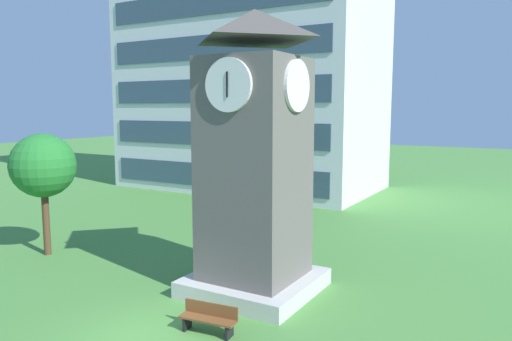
{
  "coord_description": "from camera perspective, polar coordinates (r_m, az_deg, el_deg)",
  "views": [
    {
      "loc": [
        9.85,
        -9.98,
        6.72
      ],
      "look_at": [
        0.53,
        5.89,
        4.35
      ],
      "focal_mm": 34.04,
      "sensor_mm": 36.0,
      "label": 1
    }
  ],
  "objects": [
    {
      "name": "ground_plane",
      "position": [
        15.55,
        -13.48,
        -18.48
      ],
      "size": [
        160.0,
        160.0,
        0.0
      ],
      "primitive_type": "plane",
      "color": "#4C893D"
    },
    {
      "name": "office_building",
      "position": [
        42.21,
        -0.66,
        17.83
      ],
      "size": [
        20.82,
        11.42,
        28.8
      ],
      "color": "silver",
      "rests_on": "ground"
    },
    {
      "name": "clock_tower",
      "position": [
        17.4,
        -0.17,
        0.04
      ],
      "size": [
        4.32,
        4.32,
        10.11
      ],
      "color": "#605B56",
      "rests_on": "ground"
    },
    {
      "name": "park_bench",
      "position": [
        15.28,
        -5.56,
        -16.87
      ],
      "size": [
        1.84,
        0.69,
        0.88
      ],
      "color": "brown",
      "rests_on": "ground"
    },
    {
      "name": "tree_by_building",
      "position": [
        23.94,
        -23.75,
        0.47
      ],
      "size": [
        2.9,
        2.9,
        5.6
      ],
      "color": "#513823",
      "rests_on": "ground"
    }
  ]
}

